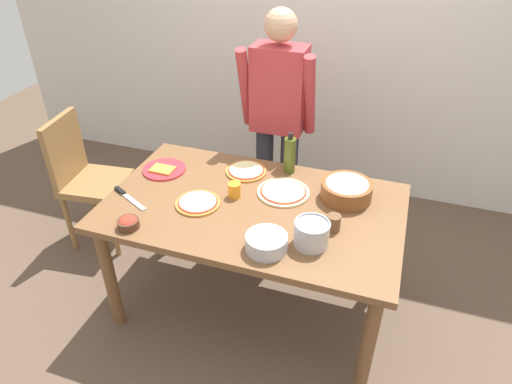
{
  "coord_description": "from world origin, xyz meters",
  "views": [
    {
      "loc": [
        0.66,
        -1.91,
        2.2
      ],
      "look_at": [
        0.0,
        0.05,
        0.81
      ],
      "focal_mm": 32.06,
      "sensor_mm": 36.0,
      "label": 1
    }
  ],
  "objects_px": {
    "chair_wooden_left": "(85,174)",
    "pizza_raw_on_board": "(283,192)",
    "plate_with_slice": "(164,169)",
    "pizza_cooked_on_tray": "(246,171)",
    "pizza_second_cooked": "(198,203)",
    "olive_oil_bottle": "(290,155)",
    "chef_knife": "(126,196)",
    "steel_pot": "(312,233)",
    "dining_table": "(253,218)",
    "cup_orange": "(234,190)",
    "popcorn_bowl": "(347,189)",
    "person_cook": "(278,116)",
    "cup_small_brown": "(334,223)",
    "small_sauce_bowl": "(128,223)",
    "mixing_bowl_steel": "(266,243)"
  },
  "relations": [
    {
      "from": "chair_wooden_left",
      "to": "plate_with_slice",
      "type": "bearing_deg",
      "value": -7.95
    },
    {
      "from": "popcorn_bowl",
      "to": "olive_oil_bottle",
      "type": "height_order",
      "value": "olive_oil_bottle"
    },
    {
      "from": "small_sauce_bowl",
      "to": "cup_small_brown",
      "type": "height_order",
      "value": "cup_small_brown"
    },
    {
      "from": "plate_with_slice",
      "to": "popcorn_bowl",
      "type": "bearing_deg",
      "value": 3.0
    },
    {
      "from": "chair_wooden_left",
      "to": "pizza_raw_on_board",
      "type": "bearing_deg",
      "value": -3.99
    },
    {
      "from": "cup_orange",
      "to": "plate_with_slice",
      "type": "bearing_deg",
      "value": 166.46
    },
    {
      "from": "pizza_cooked_on_tray",
      "to": "chef_knife",
      "type": "relative_size",
      "value": 0.91
    },
    {
      "from": "cup_small_brown",
      "to": "dining_table",
      "type": "bearing_deg",
      "value": 170.49
    },
    {
      "from": "pizza_raw_on_board",
      "to": "plate_with_slice",
      "type": "xyz_separation_m",
      "value": [
        -0.75,
        0.0,
        -0.0
      ]
    },
    {
      "from": "cup_small_brown",
      "to": "small_sauce_bowl",
      "type": "bearing_deg",
      "value": -162.32
    },
    {
      "from": "plate_with_slice",
      "to": "cup_orange",
      "type": "distance_m",
      "value": 0.52
    },
    {
      "from": "pizza_raw_on_board",
      "to": "pizza_cooked_on_tray",
      "type": "bearing_deg",
      "value": 152.13
    },
    {
      "from": "chair_wooden_left",
      "to": "mixing_bowl_steel",
      "type": "bearing_deg",
      "value": -21.34
    },
    {
      "from": "olive_oil_bottle",
      "to": "chair_wooden_left",
      "type": "bearing_deg",
      "value": -174.47
    },
    {
      "from": "pizza_cooked_on_tray",
      "to": "mixing_bowl_steel",
      "type": "height_order",
      "value": "mixing_bowl_steel"
    },
    {
      "from": "pizza_cooked_on_tray",
      "to": "plate_with_slice",
      "type": "distance_m",
      "value": 0.5
    },
    {
      "from": "person_cook",
      "to": "olive_oil_bottle",
      "type": "xyz_separation_m",
      "value": [
        0.18,
        -0.36,
        -0.07
      ]
    },
    {
      "from": "chair_wooden_left",
      "to": "plate_with_slice",
      "type": "height_order",
      "value": "chair_wooden_left"
    },
    {
      "from": "chair_wooden_left",
      "to": "mixing_bowl_steel",
      "type": "relative_size",
      "value": 4.75
    },
    {
      "from": "cup_orange",
      "to": "popcorn_bowl",
      "type": "bearing_deg",
      "value": 16.93
    },
    {
      "from": "popcorn_bowl",
      "to": "cup_small_brown",
      "type": "bearing_deg",
      "value": -92.61
    },
    {
      "from": "small_sauce_bowl",
      "to": "cup_orange",
      "type": "relative_size",
      "value": 1.29
    },
    {
      "from": "person_cook",
      "to": "pizza_raw_on_board",
      "type": "bearing_deg",
      "value": -70.5
    },
    {
      "from": "pizza_second_cooked",
      "to": "olive_oil_bottle",
      "type": "height_order",
      "value": "olive_oil_bottle"
    },
    {
      "from": "pizza_cooked_on_tray",
      "to": "chair_wooden_left",
      "type": "bearing_deg",
      "value": -177.83
    },
    {
      "from": "person_cook",
      "to": "pizza_second_cooked",
      "type": "xyz_separation_m",
      "value": [
        -0.2,
        -0.85,
        -0.17
      ]
    },
    {
      "from": "person_cook",
      "to": "mixing_bowl_steel",
      "type": "height_order",
      "value": "person_cook"
    },
    {
      "from": "mixing_bowl_steel",
      "to": "olive_oil_bottle",
      "type": "height_order",
      "value": "olive_oil_bottle"
    },
    {
      "from": "person_cook",
      "to": "plate_with_slice",
      "type": "distance_m",
      "value": 0.82
    },
    {
      "from": "steel_pot",
      "to": "chef_knife",
      "type": "relative_size",
      "value": 0.64
    },
    {
      "from": "pizza_second_cooked",
      "to": "plate_with_slice",
      "type": "bearing_deg",
      "value": 143.28
    },
    {
      "from": "person_cook",
      "to": "popcorn_bowl",
      "type": "distance_m",
      "value": 0.78
    },
    {
      "from": "pizza_second_cooked",
      "to": "chef_knife",
      "type": "distance_m",
      "value": 0.41
    },
    {
      "from": "dining_table",
      "to": "pizza_cooked_on_tray",
      "type": "relative_size",
      "value": 6.5
    },
    {
      "from": "steel_pot",
      "to": "cup_small_brown",
      "type": "bearing_deg",
      "value": 60.79
    },
    {
      "from": "pizza_second_cooked",
      "to": "cup_orange",
      "type": "xyz_separation_m",
      "value": [
        0.16,
        0.13,
        0.03
      ]
    },
    {
      "from": "popcorn_bowl",
      "to": "chef_knife",
      "type": "relative_size",
      "value": 1.04
    },
    {
      "from": "plate_with_slice",
      "to": "small_sauce_bowl",
      "type": "xyz_separation_m",
      "value": [
        0.1,
        -0.55,
        0.02
      ]
    },
    {
      "from": "pizza_cooked_on_tray",
      "to": "pizza_second_cooked",
      "type": "bearing_deg",
      "value": -108.86
    },
    {
      "from": "olive_oil_bottle",
      "to": "chef_knife",
      "type": "relative_size",
      "value": 0.95
    },
    {
      "from": "dining_table",
      "to": "plate_with_slice",
      "type": "bearing_deg",
      "value": 165.44
    },
    {
      "from": "person_cook",
      "to": "mixing_bowl_steel",
      "type": "distance_m",
      "value": 1.12
    },
    {
      "from": "cup_orange",
      "to": "cup_small_brown",
      "type": "xyz_separation_m",
      "value": [
        0.57,
        -0.12,
        0.0
      ]
    },
    {
      "from": "plate_with_slice",
      "to": "pizza_raw_on_board",
      "type": "bearing_deg",
      "value": -0.31
    },
    {
      "from": "pizza_cooked_on_tray",
      "to": "pizza_second_cooked",
      "type": "distance_m",
      "value": 0.42
    },
    {
      "from": "cup_small_brown",
      "to": "pizza_second_cooked",
      "type": "bearing_deg",
      "value": -178.67
    },
    {
      "from": "small_sauce_bowl",
      "to": "plate_with_slice",
      "type": "bearing_deg",
      "value": 99.96
    },
    {
      "from": "pizza_raw_on_board",
      "to": "chef_knife",
      "type": "relative_size",
      "value": 1.1
    },
    {
      "from": "dining_table",
      "to": "pizza_second_cooked",
      "type": "height_order",
      "value": "pizza_second_cooked"
    },
    {
      "from": "olive_oil_bottle",
      "to": "steel_pot",
      "type": "distance_m",
      "value": 0.68
    }
  ]
}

